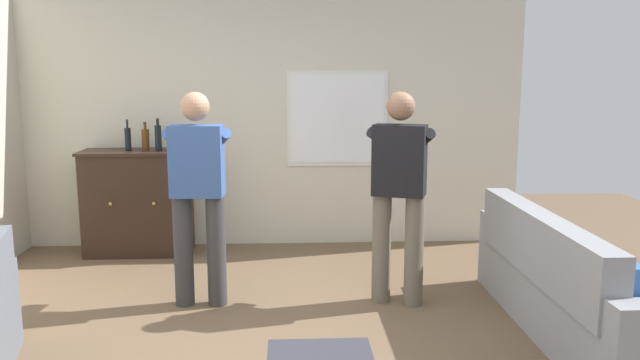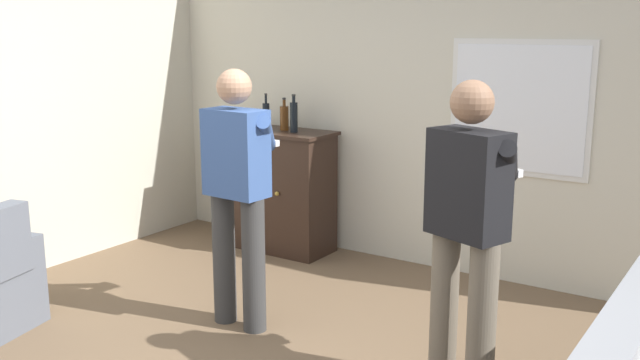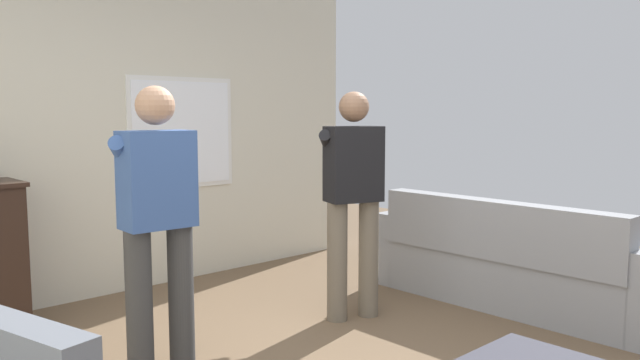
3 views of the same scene
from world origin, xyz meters
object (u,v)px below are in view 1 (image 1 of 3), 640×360
object	(u,v)px
bottle_wine_green	(146,139)
bottle_liquor_amber	(158,137)
couch	(561,288)
sideboard_cabinet	(138,202)
person_standing_right	(399,188)
person_standing_left	(198,188)
bottle_spirits_clear	(128,139)

from	to	relation	value
bottle_wine_green	bottle_liquor_amber	distance (m)	0.15
couch	sideboard_cabinet	world-z (taller)	sideboard_cabinet
person_standing_right	bottle_liquor_amber	bearing A→B (deg)	145.40
bottle_wine_green	person_standing_left	distance (m)	1.68
sideboard_cabinet	bottle_spirits_clear	xyz separation A→B (m)	(-0.07, -0.01, 0.65)
couch	sideboard_cabinet	size ratio (longest dim) A/B	2.16
bottle_liquor_amber	person_standing_right	distance (m)	2.63
couch	sideboard_cabinet	bearing A→B (deg)	147.61
person_standing_left	person_standing_right	world-z (taller)	same
bottle_spirits_clear	bottle_wine_green	bearing A→B (deg)	14.75
bottle_wine_green	bottle_liquor_amber	world-z (taller)	bottle_liquor_amber
bottle_liquor_amber	bottle_spirits_clear	size ratio (longest dim) A/B	1.03
couch	sideboard_cabinet	distance (m)	4.06
sideboard_cabinet	bottle_wine_green	xyz separation A→B (m)	(0.10, 0.03, 0.64)
bottle_wine_green	bottle_liquor_amber	xyz separation A→B (m)	(0.14, -0.05, 0.02)
bottle_spirits_clear	couch	bearing A→B (deg)	-31.77
couch	person_standing_right	distance (m)	1.37
bottle_wine_green	bottle_spirits_clear	distance (m)	0.17
couch	bottle_liquor_amber	size ratio (longest dim) A/B	7.32
bottle_wine_green	person_standing_right	size ratio (longest dim) A/B	0.17
sideboard_cabinet	bottle_liquor_amber	world-z (taller)	bottle_liquor_amber
couch	bottle_spirits_clear	world-z (taller)	bottle_spirits_clear
sideboard_cabinet	bottle_wine_green	world-z (taller)	bottle_wine_green
bottle_liquor_amber	person_standing_right	xyz separation A→B (m)	(2.15, -1.48, -0.25)
bottle_spirits_clear	bottle_liquor_amber	bearing A→B (deg)	-1.85
bottle_wine_green	person_standing_right	distance (m)	2.77
person_standing_left	bottle_spirits_clear	bearing A→B (deg)	121.50
bottle_liquor_amber	bottle_spirits_clear	xyz separation A→B (m)	(-0.30, 0.01, -0.01)
bottle_wine_green	bottle_spirits_clear	world-z (taller)	bottle_spirits_clear
sideboard_cabinet	person_standing_left	xyz separation A→B (m)	(0.82, -1.46, 0.41)
sideboard_cabinet	person_standing_right	size ratio (longest dim) A/B	0.64
sideboard_cabinet	bottle_liquor_amber	size ratio (longest dim) A/B	3.39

